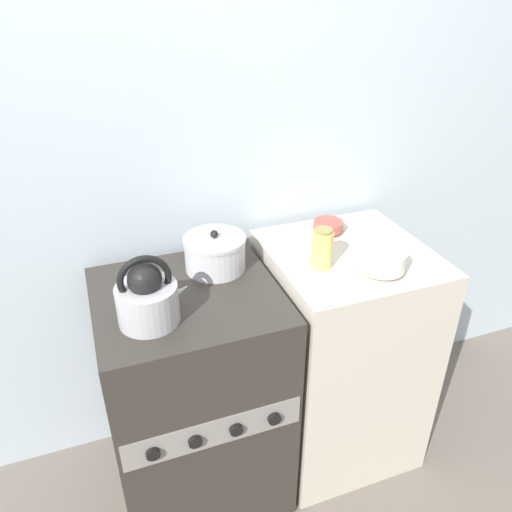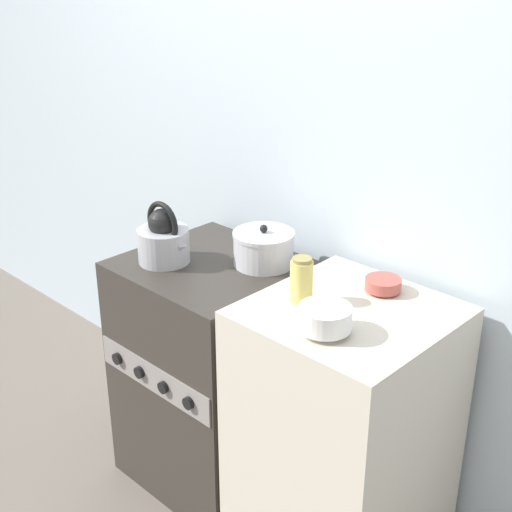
% 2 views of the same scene
% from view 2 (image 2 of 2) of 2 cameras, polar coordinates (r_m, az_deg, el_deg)
% --- Properties ---
extents(ground_plane, '(12.00, 12.00, 0.00)m').
position_cam_2_polar(ground_plane, '(2.90, -7.48, -19.05)').
color(ground_plane, '#70665B').
extents(wall_back, '(7.00, 0.06, 2.50)m').
position_cam_2_polar(wall_back, '(2.67, 2.07, 8.33)').
color(wall_back, silver).
rests_on(wall_back, ground_plane).
extents(stove, '(0.61, 0.59, 0.91)m').
position_cam_2_polar(stove, '(2.76, -3.35, -9.29)').
color(stove, '#332D28').
rests_on(stove, ground_plane).
extents(counter, '(0.57, 0.58, 0.95)m').
position_cam_2_polar(counter, '(2.42, 6.95, -14.31)').
color(counter, beige).
rests_on(counter, ground_plane).
extents(kettle, '(0.23, 0.18, 0.23)m').
position_cam_2_polar(kettle, '(2.54, -7.39, 1.31)').
color(kettle, '#B2B2B7').
rests_on(kettle, stove).
extents(cooking_pot, '(0.22, 0.22, 0.15)m').
position_cam_2_polar(cooking_pot, '(2.50, 0.61, 0.62)').
color(cooking_pot, silver).
rests_on(cooking_pot, stove).
extents(enamel_bowl, '(0.15, 0.15, 0.08)m').
position_cam_2_polar(enamel_bowl, '(2.01, 5.53, -4.97)').
color(enamel_bowl, white).
rests_on(enamel_bowl, counter).
extents(small_ceramic_bowl, '(0.11, 0.11, 0.04)m').
position_cam_2_polar(small_ceramic_bowl, '(2.28, 10.13, -2.23)').
color(small_ceramic_bowl, '#B75147').
rests_on(small_ceramic_bowl, counter).
extents(storage_jar, '(0.07, 0.07, 0.14)m').
position_cam_2_polar(storage_jar, '(2.17, 3.66, -1.93)').
color(storage_jar, '#E0CC66').
rests_on(storage_jar, counter).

